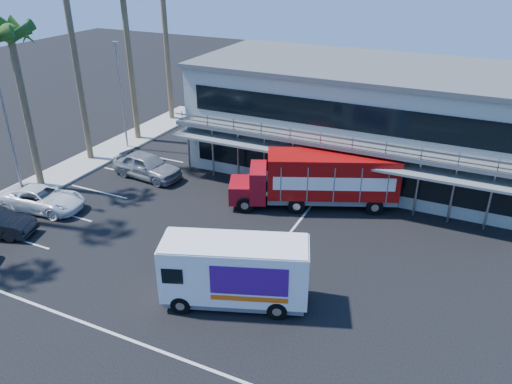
% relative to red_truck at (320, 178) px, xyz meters
% --- Properties ---
extents(ground, '(120.00, 120.00, 0.00)m').
position_rel_red_truck_xyz_m(ground, '(-2.37, -8.23, -1.82)').
color(ground, black).
rests_on(ground, ground).
extents(building, '(22.40, 12.00, 7.30)m').
position_rel_red_truck_xyz_m(building, '(0.63, 6.71, 1.83)').
color(building, '#9A9D90').
rests_on(building, ground).
extents(curb_strip, '(3.00, 32.00, 0.16)m').
position_rel_red_truck_xyz_m(curb_strip, '(-17.37, -2.23, -1.74)').
color(curb_strip, '#A5A399').
rests_on(curb_strip, ground).
extents(palm_c, '(2.80, 2.80, 10.75)m').
position_rel_red_truck_xyz_m(palm_c, '(-17.27, -5.23, 7.39)').
color(palm_c, brown).
rests_on(palm_c, ground).
extents(palm_e, '(2.80, 2.80, 12.25)m').
position_rel_red_truck_xyz_m(palm_e, '(-17.07, 4.77, 8.75)').
color(palm_e, brown).
rests_on(palm_e, ground).
extents(light_pole_near, '(0.50, 0.25, 8.09)m').
position_rel_red_truck_xyz_m(light_pole_near, '(-16.57, -7.23, 2.68)').
color(light_pole_near, gray).
rests_on(light_pole_near, ground).
extents(light_pole_far, '(0.50, 0.25, 8.09)m').
position_rel_red_truck_xyz_m(light_pole_far, '(-16.57, 2.77, 2.68)').
color(light_pole_far, gray).
rests_on(light_pole_far, ground).
extents(red_truck, '(9.95, 5.96, 3.32)m').
position_rel_red_truck_xyz_m(red_truck, '(0.00, 0.00, 0.00)').
color(red_truck, maroon).
rests_on(red_truck, ground).
extents(white_van, '(6.61, 4.16, 3.06)m').
position_rel_red_truck_xyz_m(white_van, '(-0.38, -10.28, -0.20)').
color(white_van, white).
rests_on(white_van, ground).
extents(parked_car_c, '(5.32, 2.99, 1.40)m').
position_rel_red_truck_xyz_m(parked_car_c, '(-14.74, -7.43, -1.12)').
color(parked_car_c, white).
rests_on(parked_car_c, ground).
extents(parked_car_d, '(4.93, 2.90, 1.34)m').
position_rel_red_truck_xyz_m(parked_car_d, '(-11.87, -0.63, -1.15)').
color(parked_car_d, '#292B37').
rests_on(parked_car_d, ground).
extents(parked_car_e, '(5.14, 2.49, 1.69)m').
position_rel_red_truck_xyz_m(parked_car_e, '(-11.87, -1.03, -0.97)').
color(parked_car_e, gray).
rests_on(parked_car_e, ground).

